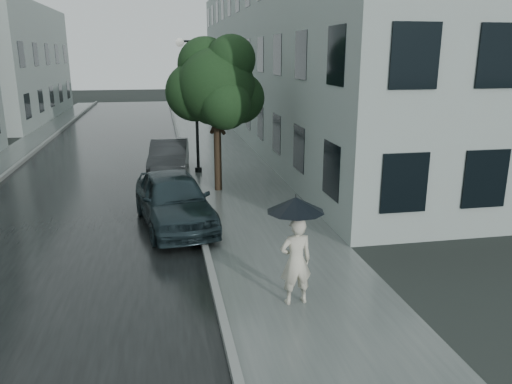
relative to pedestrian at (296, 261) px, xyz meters
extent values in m
plane|color=black|center=(0.11, 1.00, -0.87)|extent=(120.00, 120.00, 0.00)
cube|color=slate|center=(0.36, 13.00, -0.86)|extent=(3.50, 60.00, 0.01)
cube|color=slate|center=(-1.47, 13.00, -0.79)|extent=(0.15, 60.00, 0.15)
cube|color=black|center=(-4.97, 13.00, -0.87)|extent=(6.85, 60.00, 0.00)
cube|color=slate|center=(-8.47, 13.00, -0.79)|extent=(0.15, 60.00, 0.15)
cube|color=gray|center=(5.61, 20.50, 3.63)|extent=(7.00, 36.00, 9.00)
cube|color=black|center=(2.13, 20.50, 3.63)|extent=(0.08, 32.40, 7.20)
cube|color=black|center=(-10.21, 31.00, 3.13)|extent=(0.08, 16.20, 6.40)
imported|color=#BBB9A5|center=(0.00, 0.00, 0.00)|extent=(0.66, 0.46, 1.72)
cylinder|color=black|center=(-0.02, 0.04, 0.56)|extent=(0.02, 0.02, 0.83)
cone|color=black|center=(-0.02, 0.04, 1.11)|extent=(1.44, 1.44, 0.28)
cylinder|color=black|center=(-0.02, 0.04, 1.27)|extent=(0.02, 0.02, 0.08)
cylinder|color=black|center=(-0.02, 0.04, 0.11)|extent=(0.03, 0.03, 0.06)
cylinder|color=#332619|center=(-0.49, 8.53, 0.42)|extent=(0.26, 0.26, 2.58)
sphere|color=#1D3D1B|center=(-0.49, 8.53, 2.71)|extent=(2.59, 2.59, 2.59)
sphere|color=#1D3D1B|center=(0.31, 8.83, 2.31)|extent=(1.79, 1.79, 1.79)
sphere|color=#1D3D1B|center=(-1.19, 8.93, 2.52)|extent=(1.99, 1.99, 1.99)
sphere|color=#1D3D1B|center=(-0.30, 7.83, 2.20)|extent=(1.68, 1.68, 1.68)
sphere|color=#1D3D1B|center=(-0.79, 9.13, 3.41)|extent=(1.89, 1.89, 1.89)
sphere|color=#1D3D1B|center=(0.00, 8.34, 3.60)|extent=(1.61, 1.61, 1.61)
cylinder|color=black|center=(-0.97, 11.41, 1.68)|extent=(0.12, 0.12, 5.10)
cylinder|color=black|center=(-0.97, 11.41, -0.77)|extent=(0.28, 0.28, 0.20)
cylinder|color=black|center=(-1.22, 11.40, 4.23)|extent=(0.50, 0.11, 0.08)
sphere|color=silver|center=(-1.52, 11.38, 4.18)|extent=(0.32, 0.32, 0.32)
imported|color=#1B2A2E|center=(-2.13, 5.00, -0.10)|extent=(2.48, 4.68, 1.52)
imported|color=black|center=(-2.12, 11.32, -0.19)|extent=(1.77, 4.19, 1.34)
camera|label=1|loc=(-2.38, -8.43, 3.79)|focal=35.00mm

